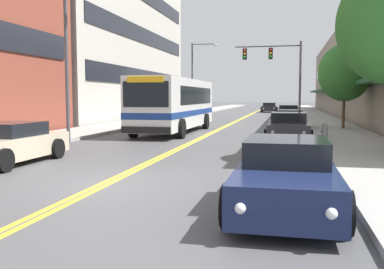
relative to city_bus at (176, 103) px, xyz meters
The scene contains 18 objects.
ground_plane 22.41m from the city_bus, 84.36° to the left, with size 240.00×240.00×0.00m, color #4C4C4F.
sidewalk_left 22.84m from the city_bus, 102.62° to the left, with size 3.35×106.00×0.16m.
sidewalk_right 24.18m from the city_bus, 67.15° to the left, with size 3.35×106.00×0.16m.
centre_line 22.41m from the city_bus, 84.36° to the left, with size 0.34×106.00×0.01m.
storefront_row_right 27.12m from the city_bus, 55.52° to the left, with size 9.10×68.00×9.20m.
city_bus is the anchor object (origin of this frame).
car_champagne_parked_left_near 12.94m from the city_bus, 99.42° to the right, with size 2.10×4.64×1.29m.
car_black_parked_left_mid 12.44m from the city_bus, 99.76° to the left, with size 2.07×4.52×1.25m.
car_navy_parked_right_foreground 17.61m from the city_bus, 68.46° to the right, with size 1.99×4.58×1.31m.
car_slate_blue_parked_right_mid 17.61m from the city_bus, 68.24° to the left, with size 2.20×4.38×1.30m.
car_beige_parked_right_far 7.41m from the city_bus, 26.03° to the left, with size 2.10×4.50×1.26m.
car_dark_grey_parked_right_end 7.47m from the city_bus, 28.23° to the right, with size 2.14×4.51×1.34m.
car_charcoal_moving_lead 34.15m from the city_bus, 83.22° to the left, with size 2.15×4.25×1.27m.
traffic_signal_mast 13.52m from the city_bus, 64.98° to the left, with size 5.45×0.38×6.60m.
street_lamp_left_near 8.30m from the city_bus, 111.32° to the right, with size 2.65×0.28×8.69m.
street_lamp_left_far 18.71m from the city_bus, 98.36° to the left, with size 2.73×0.28×7.49m.
street_tree_right_mid 10.39m from the city_bus, 17.11° to the left, with size 3.15×3.15×5.11m.
fire_hydrant 9.10m from the city_bus, 25.54° to the right, with size 0.35×0.27×0.78m.
Camera 1 is at (4.27, -9.65, 2.10)m, focal length 40.00 mm.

